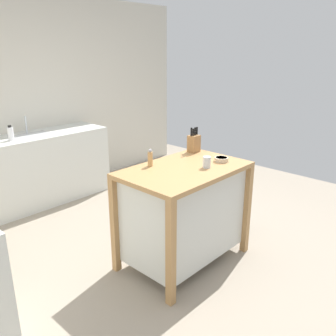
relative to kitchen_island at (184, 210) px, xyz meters
The scene contains 11 objects.
ground_plane 0.52m from the kitchen_island, 63.04° to the left, with size 6.09×6.09×0.00m, color gray.
wall_back 2.73m from the kitchen_island, 89.21° to the left, with size 4.90×0.10×2.60m, color beige.
kitchen_island is the anchor object (origin of this frame).
knife_block 0.72m from the kitchen_island, 30.54° to the left, with size 0.11×0.09×0.25m.
bowl_stoneware_deep 0.58m from the kitchen_island, 19.62° to the right, with size 0.13×0.13×0.04m.
drinking_cup 0.50m from the kitchen_island, 46.59° to the right, with size 0.07×0.07×0.10m.
pepper_grinder 0.57m from the kitchen_island, 125.19° to the left, with size 0.04×0.04×0.16m.
trash_bin 0.84m from the kitchen_island, ahead, with size 0.36×0.28×0.63m.
sink_counter 2.28m from the kitchen_island, 96.56° to the left, with size 1.85×0.60×0.90m.
sink_faucet 2.47m from the kitchen_island, 96.18° to the left, with size 0.02×0.02×0.22m.
bottle_spray_cleaner 2.30m from the kitchen_island, 104.35° to the left, with size 0.07×0.07×0.18m.
Camera 1 is at (-2.28, -1.98, 1.90)m, focal length 37.94 mm.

